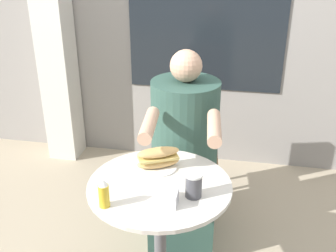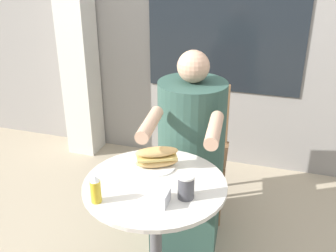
{
  "view_description": "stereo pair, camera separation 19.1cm",
  "coord_description": "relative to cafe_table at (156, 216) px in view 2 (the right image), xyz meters",
  "views": [
    {
      "loc": [
        0.33,
        -1.5,
        1.7
      ],
      "look_at": [
        0.0,
        0.2,
        0.9
      ],
      "focal_mm": 42.0,
      "sensor_mm": 36.0,
      "label": 1
    },
    {
      "loc": [
        0.51,
        -1.45,
        1.7
      ],
      "look_at": [
        0.0,
        0.2,
        0.9
      ],
      "focal_mm": 42.0,
      "sensor_mm": 36.0,
      "label": 2
    }
  ],
  "objects": [
    {
      "name": "drink_cup",
      "position": [
        0.17,
        -0.07,
        0.25
      ],
      "size": [
        0.08,
        0.08,
        0.11
      ],
      "color": "#424247",
      "rests_on": "cafe_table"
    },
    {
      "name": "napkin_box",
      "position": [
        0.06,
        -0.15,
        0.22
      ],
      "size": [
        0.09,
        0.09,
        0.06
      ],
      "rotation": [
        0.0,
        0.0,
        0.01
      ],
      "color": "silver",
      "rests_on": "cafe_table"
    },
    {
      "name": "lattice_pillar",
      "position": [
        -1.14,
        1.39,
        0.69
      ],
      "size": [
        0.24,
        0.24,
        2.4
      ],
      "color": "beige",
      "rests_on": "ground_plane"
    },
    {
      "name": "cafe_table",
      "position": [
        0.0,
        0.0,
        0.0
      ],
      "size": [
        0.67,
        0.67,
        0.7
      ],
      "color": "beige",
      "rests_on": "ground_plane"
    },
    {
      "name": "condiment_bottle",
      "position": [
        -0.19,
        -0.21,
        0.25
      ],
      "size": [
        0.05,
        0.05,
        0.13
      ],
      "color": "gold",
      "rests_on": "cafe_table"
    },
    {
      "name": "seated_diner",
      "position": [
        0.03,
        0.54,
        -0.0
      ],
      "size": [
        0.45,
        0.74,
        1.19
      ],
      "rotation": [
        0.0,
        0.0,
        3.24
      ],
      "color": "#2D4C42",
      "rests_on": "ground_plane"
    },
    {
      "name": "sandwich_on_plate",
      "position": [
        -0.04,
        0.13,
        0.24
      ],
      "size": [
        0.22,
        0.18,
        0.11
      ],
      "rotation": [
        0.0,
        0.0,
        0.47
      ],
      "color": "white",
      "rests_on": "cafe_table"
    },
    {
      "name": "diner_chair",
      "position": [
        0.02,
        0.9,
        0.01
      ],
      "size": [
        0.41,
        0.41,
        0.87
      ],
      "rotation": [
        0.0,
        0.0,
        3.24
      ],
      "color": "brown",
      "rests_on": "ground_plane"
    }
  ]
}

